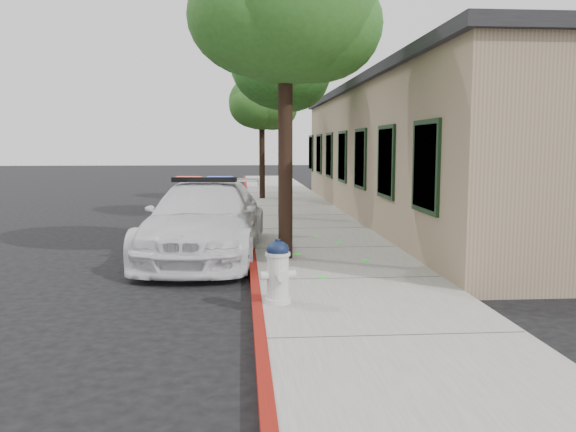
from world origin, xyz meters
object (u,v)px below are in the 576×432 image
at_px(clapboard_building, 458,152).
at_px(fire_hydrant, 278,271).
at_px(police_car, 205,220).
at_px(street_tree_mid, 282,70).
at_px(street_tree_far, 263,105).
at_px(street_tree_near, 286,13).

distance_m(clapboard_building, fire_hydrant, 12.32).
xyz_separation_m(police_car, street_tree_mid, (1.98, 5.63, 3.73)).
distance_m(fire_hydrant, street_tree_far, 16.84).
xyz_separation_m(clapboard_building, street_tree_near, (-5.98, -7.13, 2.64)).
xyz_separation_m(street_tree_near, street_tree_far, (0.03, 13.17, -0.82)).
height_order(clapboard_building, street_tree_mid, street_tree_mid).
bearing_deg(street_tree_near, fire_hydrant, -96.11).
bearing_deg(clapboard_building, fire_hydrant, -121.23).
distance_m(fire_hydrant, street_tree_mid, 10.64).
xyz_separation_m(clapboard_building, street_tree_mid, (-5.61, -0.60, 2.39)).
bearing_deg(police_car, street_tree_near, -23.62).
xyz_separation_m(police_car, street_tree_near, (1.61, -0.90, 3.98)).
relative_size(fire_hydrant, street_tree_mid, 0.15).
bearing_deg(fire_hydrant, street_tree_near, 70.93).
xyz_separation_m(fire_hydrant, street_tree_far, (0.38, 16.50, 3.36)).
bearing_deg(fire_hydrant, street_tree_mid, 72.83).
height_order(clapboard_building, street_tree_near, street_tree_near).
xyz_separation_m(police_car, fire_hydrant, (1.25, -4.23, -0.19)).
height_order(fire_hydrant, street_tree_near, street_tree_near).
bearing_deg(street_tree_mid, clapboard_building, 6.07).
relative_size(clapboard_building, street_tree_mid, 3.60).
height_order(police_car, fire_hydrant, police_car).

